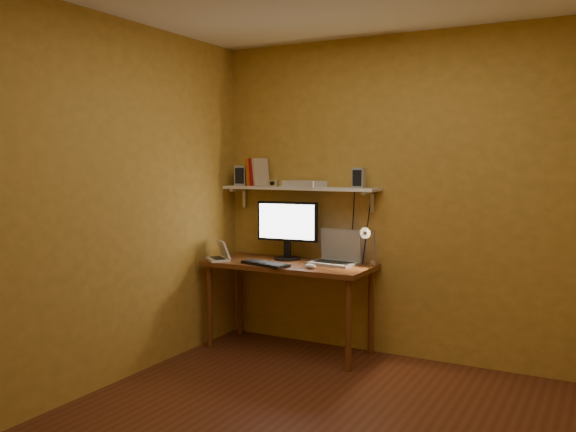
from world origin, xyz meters
The scene contains 14 objects.
room centered at (0.00, 0.00, 1.30)m, with size 3.44×3.24×2.64m.
desk centered at (-0.95, 1.28, 0.66)m, with size 1.40×0.60×0.75m.
wall_shelf centered at (-0.95, 1.47, 1.36)m, with size 1.40×0.25×0.21m.
monitor centered at (-1.04, 1.42, 1.03)m, with size 0.55×0.25×0.50m.
laptop centered at (-0.58, 1.42, 0.82)m, with size 0.40×0.31×0.28m.
netbook centered at (-1.52, 1.11, 0.80)m, with size 0.28×0.28×0.17m.
keyboard centered at (-1.06, 1.07, 0.76)m, with size 0.43×0.14×0.02m, color black.
mouse centered at (-0.66, 1.11, 0.77)m, with size 0.10×0.07×0.04m, color silver.
desk_lamp centered at (-0.29, 1.41, 0.96)m, with size 0.09×0.23×0.38m.
speaker_left centered at (-1.54, 1.48, 1.46)m, with size 0.10×0.10×0.18m, color #94989D.
speaker_right centered at (-0.41, 1.47, 1.46)m, with size 0.09×0.09×0.16m, color #94989D.
books centered at (-1.38, 1.49, 1.50)m, with size 0.17×0.18×0.24m.
shelf_camera centered at (-1.17, 1.40, 1.40)m, with size 0.10×0.05×0.06m.
router centered at (-0.90, 1.46, 1.40)m, with size 0.32×0.21×0.05m, color silver.
Camera 1 is at (1.42, -3.14, 1.58)m, focal length 38.00 mm.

